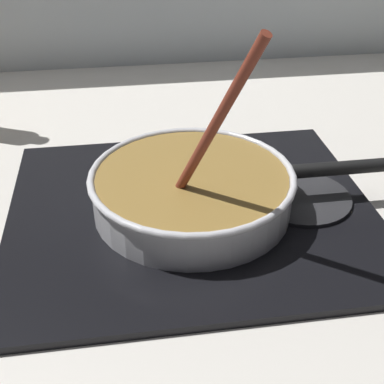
% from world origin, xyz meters
% --- Properties ---
extents(ground, '(2.40, 1.60, 0.04)m').
position_xyz_m(ground, '(0.00, 0.00, -0.02)').
color(ground, beige).
extents(hob_plate, '(0.56, 0.48, 0.01)m').
position_xyz_m(hob_plate, '(0.04, 0.08, 0.01)').
color(hob_plate, black).
rests_on(hob_plate, ground).
extents(burner_ring, '(0.16, 0.16, 0.01)m').
position_xyz_m(burner_ring, '(0.04, 0.08, 0.02)').
color(burner_ring, '#592D0C').
rests_on(burner_ring, hob_plate).
extents(spare_burner, '(0.16, 0.16, 0.01)m').
position_xyz_m(spare_burner, '(0.22, 0.08, 0.01)').
color(spare_burner, '#262628').
rests_on(spare_burner, hob_plate).
extents(cooking_pan, '(0.47, 0.31, 0.31)m').
position_xyz_m(cooking_pan, '(0.04, 0.07, 0.05)').
color(cooking_pan, silver).
rests_on(cooking_pan, hob_plate).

